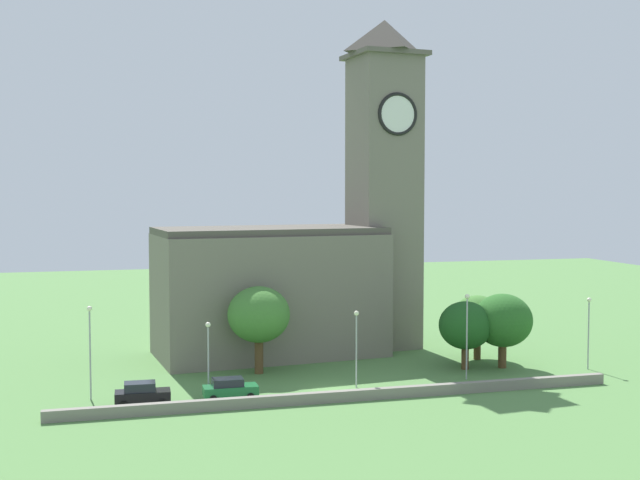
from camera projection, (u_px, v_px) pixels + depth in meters
ground_plane at (295, 357)px, 85.33m from camera, size 200.00×200.00×0.00m
church at (305, 257)px, 87.46m from camera, size 29.30×13.80×35.67m
quay_barrier at (347, 396)px, 67.52m from camera, size 47.66×0.70×0.90m
car_black at (142, 394)px, 66.02m from camera, size 4.44×2.35×1.93m
car_green at (230, 388)px, 68.20m from camera, size 4.52×2.25×1.75m
streetlamp_west_end at (90, 338)px, 67.70m from camera, size 0.44×0.44×7.80m
streetlamp_west_mid at (208, 346)px, 69.29m from camera, size 0.44×0.44×6.22m
streetlamp_central at (356, 336)px, 71.98m from camera, size 0.44×0.44×6.78m
streetlamp_east_mid at (467, 323)px, 75.00m from camera, size 0.44×0.44×7.85m
streetlamp_east_end at (589, 321)px, 79.29m from camera, size 0.44×0.44×6.96m
tree_by_tower at (503, 321)px, 79.99m from camera, size 5.75×5.75×7.24m
tree_churchyard at (478, 318)px, 83.94m from camera, size 5.18×5.18×6.57m
tree_riverside_east at (259, 315)px, 77.42m from camera, size 5.89×5.89×8.26m
tree_riverside_west at (465, 326)px, 79.31m from camera, size 5.13×5.13×6.59m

